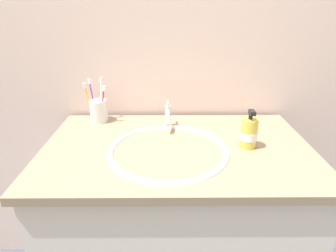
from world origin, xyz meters
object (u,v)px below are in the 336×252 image
Objects in this scene: toothbrush_cup at (99,111)px; soap_dispenser at (249,133)px; toothbrush_red at (103,101)px; toothbrush_white at (101,96)px; faucet at (168,116)px; toothbrush_purple at (92,96)px; toothbrush_yellow at (88,100)px.

soap_dispenser is (0.63, -0.27, 0.01)m from toothbrush_cup.
toothbrush_cup is 0.06m from toothbrush_red.
toothbrush_cup is at bearing 157.25° from soap_dispenser.
toothbrush_white is at bearing 154.94° from soap_dispenser.
faucet is 0.33m from toothbrush_white.
faucet is 0.71× the size of toothbrush_purple.
soap_dispenser is (0.67, -0.25, -0.05)m from toothbrush_yellow.
soap_dispenser is (0.66, -0.29, -0.06)m from toothbrush_purple.
toothbrush_red is 1.11× the size of soap_dispenser.
faucet is 0.70× the size of toothbrush_white.
toothbrush_red is 0.04m from toothbrush_white.
toothbrush_yellow is 1.08× the size of toothbrush_red.
faucet is at bearing -13.09° from toothbrush_cup.
faucet is 0.74× the size of toothbrush_yellow.
toothbrush_cup is 0.52× the size of toothbrush_white.
toothbrush_white is at bearing 162.18° from faucet.
toothbrush_cup is (-0.32, 0.08, -0.00)m from faucet.
toothbrush_yellow is (-0.04, -0.01, 0.06)m from toothbrush_cup.
soap_dispenser is at bearing -22.45° from toothbrush_red.
toothbrush_purple reaches higher than toothbrush_red.
toothbrush_cup is at bearing 166.91° from faucet.
toothbrush_yellow reaches higher than soap_dispenser.
toothbrush_yellow reaches higher than toothbrush_cup.
faucet is 0.33m from toothbrush_cup.
faucet is at bearing -11.47° from toothbrush_red.
toothbrush_red is at bearing 157.55° from soap_dispenser.
toothbrush_white is (0.05, 0.04, 0.01)m from toothbrush_yellow.
toothbrush_white is (0.04, 0.00, 0.00)m from toothbrush_purple.
toothbrush_yellow is at bearing 159.40° from soap_dispenser.
toothbrush_yellow reaches higher than toothbrush_red.
faucet is at bearing -15.81° from toothbrush_purple.
toothbrush_red is (0.06, -0.00, -0.01)m from toothbrush_yellow.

